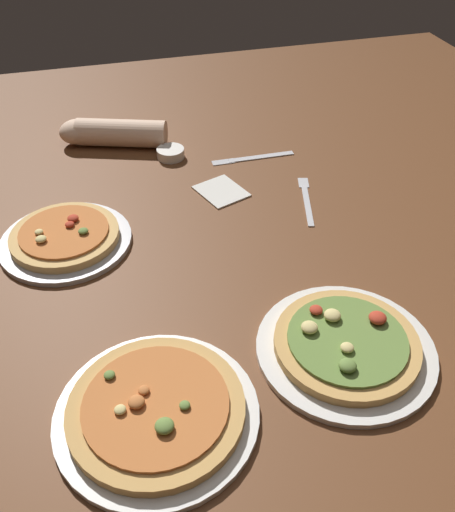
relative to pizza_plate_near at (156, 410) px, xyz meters
name	(u,v)px	position (x,y,z in m)	size (l,w,h in m)	color
ground_plane	(228,269)	(0.21, 0.33, -0.03)	(2.40, 2.40, 0.03)	brown
pizza_plate_near	(156,410)	(0.00, 0.00, 0.00)	(0.32, 0.32, 0.05)	silver
pizza_plate_far	(65,238)	(-0.12, 0.49, 0.00)	(0.28, 0.28, 0.05)	#B2B2B7
pizza_plate_side	(346,345)	(0.34, 0.04, 0.00)	(0.31, 0.31, 0.05)	silver
ramekin_sauce	(171,153)	(0.18, 0.80, 0.00)	(0.07, 0.07, 0.03)	silver
napkin_folded	(221,191)	(0.26, 0.60, -0.01)	(0.10, 0.12, 0.01)	silver
fork_left	(306,199)	(0.45, 0.51, -0.01)	(0.08, 0.20, 0.01)	silver
knife_right	(252,158)	(0.39, 0.73, -0.01)	(0.23, 0.02, 0.01)	silver
diner_arm	(109,133)	(0.03, 0.91, 0.02)	(0.29, 0.16, 0.07)	beige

